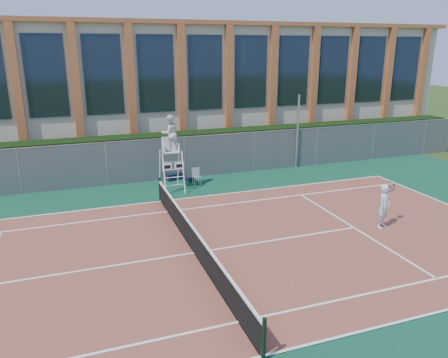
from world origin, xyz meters
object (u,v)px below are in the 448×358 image
object	(u,v)px
umpire_chair	(170,135)
tennis_player	(384,206)
steel_pole	(297,132)
plastic_chair	(196,175)

from	to	relation	value
umpire_chair	tennis_player	distance (m)	10.04
umpire_chair	tennis_player	world-z (taller)	umpire_chair
steel_pole	plastic_chair	xyz separation A→B (m)	(-6.37, -1.22, -1.58)
umpire_chair	tennis_player	xyz separation A→B (m)	(6.58, -7.36, -1.82)
steel_pole	tennis_player	distance (m)	9.17
steel_pole	umpire_chair	world-z (taller)	steel_pole
steel_pole	plastic_chair	distance (m)	6.68
plastic_chair	umpire_chair	bearing A→B (deg)	-162.49
steel_pole	plastic_chair	size ratio (longest dim) A/B	4.87
steel_pole	tennis_player	xyz separation A→B (m)	(-1.17, -9.01, -1.20)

